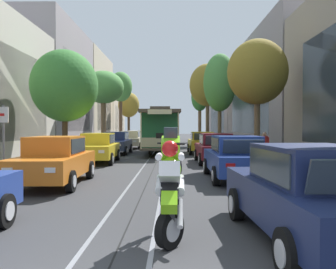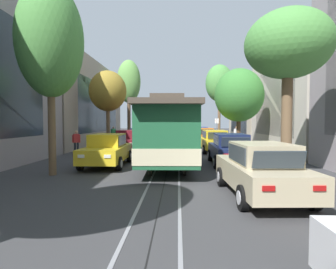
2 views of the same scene
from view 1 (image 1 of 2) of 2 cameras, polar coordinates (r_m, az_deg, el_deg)
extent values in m
plane|color=#38383A|center=(25.29, -1.25, -3.09)|extent=(160.00, 160.00, 0.00)
cube|color=gray|center=(29.02, -2.05, -2.54)|extent=(0.08, 65.22, 0.01)
cube|color=gray|center=(28.99, 0.04, -2.54)|extent=(0.08, 65.22, 0.01)
cube|color=black|center=(29.00, -1.01, -2.54)|extent=(0.03, 65.22, 0.01)
cube|color=#2D3842|center=(19.36, -24.31, 6.14)|extent=(0.04, 8.01, 4.78)
cube|color=gray|center=(30.99, -19.43, 7.51)|extent=(4.90, 11.14, 10.68)
cube|color=#2D3842|center=(30.19, -15.07, 6.69)|extent=(0.04, 8.01, 6.41)
cube|color=#BCAD93|center=(42.00, -14.67, 5.87)|extent=(5.88, 11.14, 10.72)
cube|color=#2D3842|center=(41.29, -10.75, 5.23)|extent=(0.04, 8.01, 6.43)
cube|color=#BCAD93|center=(52.96, -11.14, 2.79)|extent=(5.41, 11.14, 6.83)
cube|color=#2D3842|center=(52.47, -8.27, 2.45)|extent=(0.04, 8.01, 4.10)
cube|color=gray|center=(30.46, 18.12, 6.51)|extent=(5.32, 18.77, 9.49)
cube|color=#2D3842|center=(29.74, 13.24, 5.75)|extent=(0.04, 13.35, 5.69)
cube|color=gray|center=(48.82, 10.91, 3.19)|extent=(4.51, 18.77, 7.27)
cube|color=#2D3842|center=(48.46, 8.30, 2.79)|extent=(0.04, 13.35, 4.36)
cube|color=#B21414|center=(7.85, -25.75, -7.13)|extent=(0.28, 0.05, 0.12)
cylinder|color=black|center=(7.05, -26.14, -11.61)|extent=(0.22, 0.65, 0.64)
cylinder|color=silver|center=(7.01, -25.31, -11.69)|extent=(0.03, 0.35, 0.35)
cube|color=orange|center=(11.60, -18.77, -4.93)|extent=(1.95, 4.36, 0.66)
cube|color=orange|center=(11.69, -18.57, -1.78)|extent=(1.55, 2.12, 0.60)
cube|color=#2D3842|center=(10.90, -19.87, -2.10)|extent=(1.34, 0.27, 0.47)
cube|color=#2D3842|center=(12.83, -17.01, -1.61)|extent=(1.30, 0.24, 0.45)
cube|color=#2D3842|center=(11.49, -15.01, -1.81)|extent=(0.09, 1.81, 0.47)
cube|color=#2D3842|center=(11.94, -22.01, -1.74)|extent=(0.09, 1.81, 0.47)
cube|color=white|center=(9.37, -19.46, -5.75)|extent=(0.28, 0.05, 0.14)
cube|color=#B21414|center=(13.53, -13.77, -3.62)|extent=(0.28, 0.05, 0.12)
cube|color=white|center=(9.78, -25.72, -5.52)|extent=(0.28, 0.05, 0.14)
cube|color=#B21414|center=(13.81, -18.31, -3.55)|extent=(0.28, 0.05, 0.12)
cylinder|color=black|center=(10.13, -16.23, -7.67)|extent=(0.22, 0.65, 0.64)
cylinder|color=silver|center=(10.10, -15.63, -7.69)|extent=(0.03, 0.35, 0.35)
cylinder|color=black|center=(10.71, -25.45, -7.25)|extent=(0.22, 0.65, 0.64)
cylinder|color=silver|center=(10.76, -25.99, -7.22)|extent=(0.03, 0.35, 0.35)
cylinder|color=black|center=(12.70, -13.14, -5.87)|extent=(0.22, 0.65, 0.64)
cylinder|color=silver|center=(12.68, -12.65, -5.88)|extent=(0.03, 0.35, 0.35)
cylinder|color=black|center=(13.17, -20.70, -5.66)|extent=(0.22, 0.65, 0.64)
cylinder|color=silver|center=(13.21, -21.15, -5.65)|extent=(0.03, 0.35, 0.35)
cube|color=gold|center=(18.23, -11.86, -2.70)|extent=(1.96, 4.37, 0.66)
cube|color=gold|center=(18.34, -11.79, -0.71)|extent=(1.55, 2.12, 0.60)
cube|color=#2D3842|center=(17.52, -12.27, -0.86)|extent=(1.34, 0.27, 0.47)
cube|color=#2D3842|center=(19.51, -11.17, -0.66)|extent=(1.30, 0.25, 0.45)
cube|color=#2D3842|center=(18.22, -9.47, -0.71)|extent=(0.10, 1.81, 0.47)
cube|color=#2D3842|center=(18.49, -14.07, -0.70)|extent=(0.10, 1.81, 0.47)
cube|color=white|center=(16.00, -11.28, -2.88)|extent=(0.28, 0.05, 0.14)
cube|color=#B21414|center=(20.26, -9.22, -2.03)|extent=(0.28, 0.05, 0.12)
cube|color=white|center=(16.23, -15.17, -2.84)|extent=(0.28, 0.05, 0.14)
cube|color=#B21414|center=(20.44, -12.32, -2.01)|extent=(0.28, 0.05, 0.12)
cylinder|color=black|center=(16.80, -9.71, -4.15)|extent=(0.22, 0.65, 0.64)
cylinder|color=silver|center=(16.78, -9.34, -4.15)|extent=(0.03, 0.35, 0.35)
cylinder|color=black|center=(17.14, -15.56, -4.07)|extent=(0.22, 0.65, 0.64)
cylinder|color=silver|center=(17.16, -15.92, -4.06)|extent=(0.03, 0.35, 0.35)
cylinder|color=black|center=(19.43, -8.59, -3.43)|extent=(0.22, 0.65, 0.64)
cylinder|color=silver|center=(19.42, -8.27, -3.43)|extent=(0.03, 0.35, 0.35)
cylinder|color=black|center=(19.73, -13.68, -3.38)|extent=(0.22, 0.65, 0.64)
cylinder|color=silver|center=(19.75, -14.00, -3.38)|extent=(0.03, 0.35, 0.35)
cube|color=#19234C|center=(24.15, -8.86, -1.76)|extent=(1.83, 4.31, 0.66)
cube|color=#19234C|center=(24.28, -8.80, -0.25)|extent=(1.49, 2.07, 0.60)
cube|color=#2D3842|center=(23.45, -9.15, -0.35)|extent=(1.33, 0.23, 0.47)
cube|color=#2D3842|center=(25.44, -8.35, -0.23)|extent=(1.30, 0.21, 0.45)
cube|color=#2D3842|center=(24.16, -7.05, -0.26)|extent=(0.04, 1.81, 0.47)
cube|color=#2D3842|center=(24.41, -10.53, -0.25)|extent=(0.04, 1.81, 0.47)
cube|color=white|center=(21.93, -8.39, -1.79)|extent=(0.28, 0.04, 0.14)
cube|color=#B21414|center=(26.19, -6.85, -1.31)|extent=(0.28, 0.04, 0.12)
cube|color=white|center=(22.14, -11.24, -1.77)|extent=(0.28, 0.04, 0.14)
cube|color=#B21414|center=(26.37, -9.25, -1.30)|extent=(0.28, 0.04, 0.12)
cylinder|color=black|center=(22.72, -7.24, -2.77)|extent=(0.20, 0.64, 0.64)
cylinder|color=silver|center=(22.70, -6.97, -2.77)|extent=(0.02, 0.35, 0.35)
cylinder|color=black|center=(23.04, -11.58, -2.73)|extent=(0.20, 0.64, 0.64)
cylinder|color=silver|center=(23.06, -11.85, -2.73)|extent=(0.02, 0.35, 0.35)
cylinder|color=black|center=(25.35, -6.38, -2.36)|extent=(0.20, 0.64, 0.64)
cylinder|color=silver|center=(25.34, -6.13, -2.36)|extent=(0.02, 0.35, 0.35)
cylinder|color=black|center=(25.64, -10.28, -2.33)|extent=(0.20, 0.64, 0.64)
cylinder|color=silver|center=(25.66, -10.52, -2.33)|extent=(0.02, 0.35, 0.35)
cube|color=#C1B28E|center=(30.17, -6.48, -1.18)|extent=(2.00, 4.38, 0.66)
cube|color=#C1B28E|center=(30.30, -6.46, 0.03)|extent=(1.57, 2.13, 0.60)
cube|color=#2D3842|center=(29.47, -6.59, -0.04)|extent=(1.34, 0.28, 0.47)
cube|color=#2D3842|center=(31.48, -6.30, 0.03)|extent=(1.30, 0.26, 0.45)
cube|color=#2D3842|center=(30.25, -5.05, 0.03)|extent=(0.12, 1.81, 0.47)
cube|color=#2D3842|center=(30.37, -7.87, 0.02)|extent=(0.12, 1.81, 0.47)
cube|color=white|center=(27.98, -5.68, -1.15)|extent=(0.28, 0.05, 0.14)
cube|color=#B21414|center=(32.29, -5.20, -0.85)|extent=(0.28, 0.05, 0.12)
cube|color=white|center=(28.07, -7.95, -1.15)|extent=(0.28, 0.05, 0.14)
cube|color=#B21414|center=(32.37, -7.18, -0.85)|extent=(0.28, 0.05, 0.12)
cylinder|color=black|center=(28.80, -4.94, -1.94)|extent=(0.23, 0.65, 0.64)
cylinder|color=silver|center=(28.80, -4.72, -1.94)|extent=(0.04, 0.35, 0.35)
cylinder|color=black|center=(28.94, -8.42, -1.93)|extent=(0.23, 0.65, 0.64)
cylinder|color=silver|center=(28.96, -8.64, -1.93)|extent=(0.04, 0.35, 0.35)
cylinder|color=black|center=(31.46, -4.70, -1.68)|extent=(0.23, 0.65, 0.64)
cylinder|color=silver|center=(31.46, -4.50, -1.68)|extent=(0.04, 0.35, 0.35)
cylinder|color=black|center=(31.59, -7.89, -1.68)|extent=(0.23, 0.65, 0.64)
cylinder|color=silver|center=(31.60, -8.09, -1.67)|extent=(0.04, 0.35, 0.35)
cube|color=silver|center=(36.93, -5.47, -0.75)|extent=(1.81, 4.30, 0.66)
cube|color=silver|center=(37.07, -5.45, 0.23)|extent=(1.48, 2.07, 0.60)
cube|color=#2D3842|center=(36.23, -5.59, 0.18)|extent=(1.33, 0.23, 0.47)
cube|color=#2D3842|center=(38.24, -5.25, 0.23)|extent=(1.30, 0.20, 0.45)
cube|color=#2D3842|center=(36.99, -4.29, 0.23)|extent=(0.03, 1.81, 0.47)
cube|color=#2D3842|center=(37.15, -6.59, 0.23)|extent=(0.03, 1.81, 0.47)
cube|color=white|center=(34.72, -4.94, -0.71)|extent=(0.28, 0.04, 0.14)
cube|color=#B21414|center=(39.02, -4.31, -0.50)|extent=(0.28, 0.04, 0.12)
cube|color=white|center=(34.85, -6.77, -0.70)|extent=(0.28, 0.04, 0.14)
cube|color=#B21414|center=(39.14, -5.94, -0.50)|extent=(0.28, 0.04, 0.12)
cylinder|color=black|center=(35.53, -4.29, -1.36)|extent=(0.20, 0.64, 0.64)
cylinder|color=silver|center=(35.52, -4.11, -1.36)|extent=(0.02, 0.35, 0.35)
cylinder|color=black|center=(35.73, -7.10, -1.35)|extent=(0.20, 0.64, 0.64)
cylinder|color=silver|center=(35.75, -7.28, -1.35)|extent=(0.02, 0.35, 0.35)
cylinder|color=black|center=(38.19, -3.94, -1.18)|extent=(0.20, 0.64, 0.64)
cylinder|color=silver|center=(38.18, -3.77, -1.18)|extent=(0.02, 0.35, 0.35)
cylinder|color=black|center=(38.37, -6.56, -1.18)|extent=(0.20, 0.64, 0.64)
cylinder|color=silver|center=(38.38, -6.72, -1.18)|extent=(0.02, 0.35, 0.35)
cube|color=#B7B7BC|center=(43.35, -4.39, -0.47)|extent=(1.92, 4.35, 0.66)
cube|color=#B7B7BC|center=(43.48, -4.38, 0.36)|extent=(1.54, 2.11, 0.60)
cube|color=#2D3842|center=(42.65, -4.45, 0.32)|extent=(1.34, 0.26, 0.47)
cube|color=#2D3842|center=(44.66, -4.30, 0.36)|extent=(1.30, 0.24, 0.45)
cube|color=#2D3842|center=(43.44, -3.40, 0.36)|extent=(0.08, 1.81, 0.47)
cube|color=#2D3842|center=(43.53, -5.37, 0.36)|extent=(0.08, 1.81, 0.47)
cube|color=white|center=(41.16, -3.80, -0.42)|extent=(0.28, 0.05, 0.14)
cube|color=#B21414|center=(45.47, -3.53, -0.27)|extent=(0.28, 0.05, 0.12)
cube|color=white|center=(41.23, -5.35, -0.42)|extent=(0.28, 0.05, 0.14)
cube|color=#B21414|center=(45.53, -4.94, -0.27)|extent=(0.28, 0.05, 0.12)
cylinder|color=black|center=(41.98, -3.30, -0.97)|extent=(0.22, 0.65, 0.64)
cylinder|color=silver|center=(41.98, -3.15, -0.97)|extent=(0.03, 0.35, 0.35)
cylinder|color=black|center=(42.09, -5.70, -0.97)|extent=(0.22, 0.65, 0.64)
cylinder|color=silver|center=(42.10, -5.85, -0.97)|extent=(0.03, 0.35, 0.35)
cylinder|color=black|center=(44.64, -3.17, -0.85)|extent=(0.22, 0.65, 0.64)
cylinder|color=silver|center=(44.64, -3.02, -0.85)|extent=(0.03, 0.35, 0.35)
cylinder|color=black|center=(44.74, -5.42, -0.85)|extent=(0.22, 0.65, 0.64)
cylinder|color=silver|center=(44.75, -5.56, -0.85)|extent=(0.03, 0.35, 0.35)
cube|color=#19234C|center=(6.03, 22.95, -10.56)|extent=(2.00, 4.38, 0.66)
cube|color=#19234C|center=(5.80, 23.63, -4.73)|extent=(1.57, 2.13, 0.60)
cube|color=#2D3842|center=(6.56, 20.44, -4.20)|extent=(1.34, 0.28, 0.47)
cube|color=#2D3842|center=(5.51, 16.59, -4.97)|extent=(0.12, 1.81, 0.47)
cube|color=white|center=(7.83, 12.43, -7.06)|extent=(0.28, 0.05, 0.14)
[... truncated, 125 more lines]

